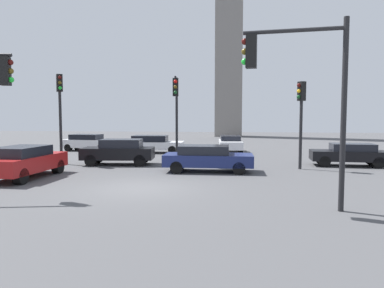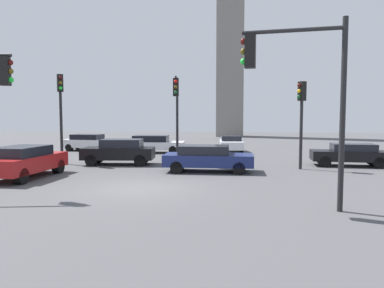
% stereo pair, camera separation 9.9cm
% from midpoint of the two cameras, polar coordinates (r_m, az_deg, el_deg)
% --- Properties ---
extents(ground_plane, '(101.26, 101.26, 0.00)m').
position_cam_midpoint_polar(ground_plane, '(14.41, -7.82, -6.82)').
color(ground_plane, '#4C4C4F').
extents(traffic_light_0, '(3.02, 0.59, 5.60)m').
position_cam_midpoint_polar(traffic_light_0, '(11.36, 16.27, 9.92)').
color(traffic_light_0, black).
rests_on(traffic_light_0, ground_plane).
extents(traffic_light_2, '(0.49, 0.44, 4.58)m').
position_cam_midpoint_polar(traffic_light_2, '(19.96, 16.81, 5.42)').
color(traffic_light_2, black).
rests_on(traffic_light_2, ground_plane).
extents(traffic_light_3, '(0.44, 0.49, 5.19)m').
position_cam_midpoint_polar(traffic_light_3, '(22.52, -19.68, 6.22)').
color(traffic_light_3, black).
rests_on(traffic_light_3, ground_plane).
extents(traffic_light_4, '(0.60, 2.83, 5.20)m').
position_cam_midpoint_polar(traffic_light_4, '(21.99, -2.29, 6.68)').
color(traffic_light_4, black).
rests_on(traffic_light_4, ground_plane).
extents(car_0, '(4.45, 1.91, 1.32)m').
position_cam_midpoint_polar(car_0, '(18.35, 2.56, -2.15)').
color(car_0, navy).
rests_on(car_0, ground_plane).
extents(car_2, '(2.05, 4.41, 1.45)m').
position_cam_midpoint_polar(car_2, '(18.10, -24.58, -2.42)').
color(car_2, maroon).
rests_on(car_2, ground_plane).
extents(car_3, '(4.13, 1.88, 1.26)m').
position_cam_midpoint_polar(car_3, '(22.21, 23.53, -1.44)').
color(car_3, black).
rests_on(car_3, ground_plane).
extents(car_4, '(1.94, 4.14, 1.29)m').
position_cam_midpoint_polar(car_4, '(28.12, 6.21, 0.11)').
color(car_4, silver).
rests_on(car_4, ground_plane).
extents(car_5, '(4.19, 2.14, 1.47)m').
position_cam_midpoint_polar(car_5, '(21.43, -11.12, -1.11)').
color(car_5, black).
rests_on(car_5, ground_plane).
extents(car_6, '(4.25, 2.07, 1.33)m').
position_cam_midpoint_polar(car_6, '(30.55, -15.65, 0.30)').
color(car_6, silver).
rests_on(car_6, ground_plane).
extents(car_7, '(4.67, 2.18, 1.32)m').
position_cam_midpoint_polar(car_7, '(28.02, -5.98, 0.07)').
color(car_7, silver).
rests_on(car_7, ground_plane).
extents(skyline_tower, '(3.65, 3.65, 35.05)m').
position_cam_midpoint_polar(skyline_tower, '(53.18, 6.12, 20.43)').
color(skyline_tower, gray).
rests_on(skyline_tower, ground_plane).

